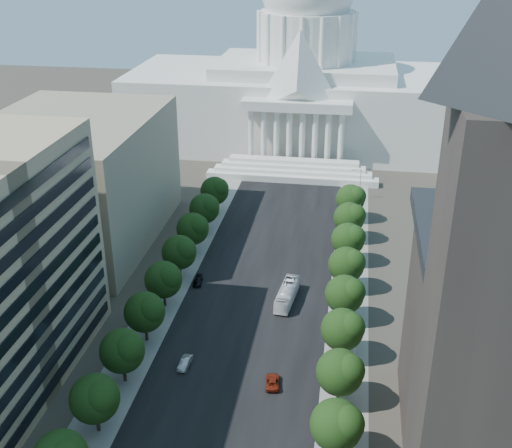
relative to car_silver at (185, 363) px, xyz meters
The scene contains 30 objects.
road_asphalt 37.65m from the car_silver, 76.31° to the left, with size 30.00×260.00×0.01m, color black.
sidewalk_left 37.95m from the car_silver, 105.43° to the left, with size 8.00×260.00×0.02m, color gray.
sidewalk_right 46.01m from the car_silver, 52.65° to the left, with size 8.00×260.00×0.02m, color gray.
capitol 133.17m from the car_silver, 86.12° to the left, with size 120.00×56.00×73.00m.
office_block_left_far 62.46m from the car_silver, 130.01° to the left, with size 38.00×52.00×30.00m, color gray.
tree_l_c 20.49m from the car_silver, 116.41° to the right, with size 7.79×7.60×9.97m.
tree_l_d 11.87m from the car_silver, 147.29° to the right, with size 7.79×7.60×9.97m.
tree_l_e 12.25m from the car_silver, 143.92° to the left, with size 7.79×7.60×9.97m.
tree_l_f 21.15m from the car_silver, 115.47° to the left, with size 7.79×7.60×9.97m.
tree_l_g 32.13m from the car_silver, 106.07° to the left, with size 7.79×7.60×9.97m.
tree_l_h 43.65m from the car_silver, 101.67° to the left, with size 7.79×7.60×9.97m.
tree_l_i 55.37m from the car_silver, 99.14° to the left, with size 7.79×7.60×9.97m.
tree_l_j 67.20m from the car_silver, 97.51° to the left, with size 7.79×7.60×9.97m.
tree_r_c 32.95m from the car_silver, 32.89° to the right, with size 7.79×7.60×9.97m.
tree_r_d 28.40m from the car_silver, 11.66° to the right, with size 7.79×7.60×9.97m.
tree_r_e 28.56m from the car_silver, 13.17° to the left, with size 7.79×7.60×9.97m.
tree_r_f 33.36m from the car_silver, 34.00° to the left, with size 7.79×7.60×9.97m.
tree_r_g 41.21m from the car_silver, 48.11° to the left, with size 7.79×7.60×9.97m.
tree_r_h 50.71m from the car_silver, 57.26° to the left, with size 7.79×7.60×9.97m.
tree_r_i 61.09m from the car_silver, 63.39° to the left, with size 7.79×7.60×9.97m.
tree_r_j 71.98m from the car_silver, 67.68° to the left, with size 7.79×7.60×9.97m.
streetlight_b 34.58m from the car_silver, 32.60° to the right, with size 2.61×0.44×9.00m.
streetlight_c 29.99m from the car_silver, 12.85° to the left, with size 2.61×0.44×9.00m.
streetlight_d 43.05m from the car_silver, 47.62° to the left, with size 2.61×0.44×9.00m.
streetlight_e 63.69m from the car_silver, 63.01° to the left, with size 2.61×0.44×9.00m.
streetlight_f 86.66m from the car_silver, 70.55° to the left, with size 2.61×0.44×9.00m.
car_silver is the anchor object (origin of this frame).
car_red 16.08m from the car_silver, ahead, with size 2.26×4.90×1.36m, color maroon.
car_dark_b 28.82m from the car_silver, 99.17° to the left, with size 1.82×4.47×1.30m, color black.
city_bus 28.64m from the car_silver, 57.77° to the left, with size 2.87×12.25×3.41m, color white.
Camera 1 is at (17.71, -35.21, 70.38)m, focal length 45.00 mm.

